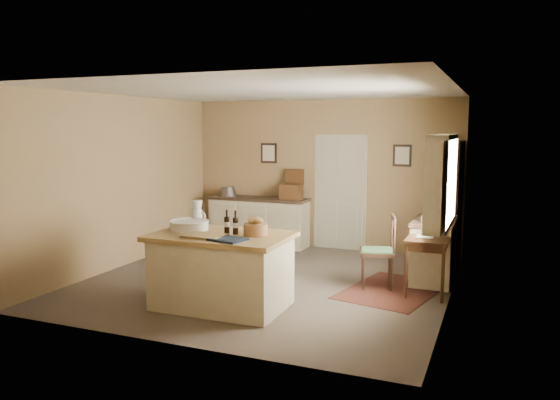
{
  "coord_description": "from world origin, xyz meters",
  "views": [
    {
      "loc": [
        3.04,
        -7.01,
        2.18
      ],
      "look_at": [
        0.08,
        0.26,
        1.15
      ],
      "focal_mm": 35.0,
      "sensor_mm": 36.0,
      "label": 1
    }
  ],
  "objects_px": {
    "writing_desk": "(429,244)",
    "right_cabinet": "(433,250)",
    "work_island": "(221,268)",
    "sideboard": "(259,220)",
    "shelving_unit": "(453,204)",
    "desk_chair": "(377,252)"
  },
  "relations": [
    {
      "from": "right_cabinet",
      "to": "shelving_unit",
      "type": "distance_m",
      "value": 1.2
    },
    {
      "from": "writing_desk",
      "to": "desk_chair",
      "type": "height_order",
      "value": "desk_chair"
    },
    {
      "from": "work_island",
      "to": "sideboard",
      "type": "distance_m",
      "value": 3.61
    },
    {
      "from": "right_cabinet",
      "to": "shelving_unit",
      "type": "xyz_separation_m",
      "value": [
        0.15,
        1.06,
        0.54
      ]
    },
    {
      "from": "work_island",
      "to": "shelving_unit",
      "type": "bearing_deg",
      "value": 52.08
    },
    {
      "from": "right_cabinet",
      "to": "sideboard",
      "type": "bearing_deg",
      "value": 158.26
    },
    {
      "from": "shelving_unit",
      "to": "desk_chair",
      "type": "bearing_deg",
      "value": -116.87
    },
    {
      "from": "desk_chair",
      "to": "shelving_unit",
      "type": "bearing_deg",
      "value": 48.08
    },
    {
      "from": "desk_chair",
      "to": "right_cabinet",
      "type": "xyz_separation_m",
      "value": [
        0.68,
        0.6,
        -0.04
      ]
    },
    {
      "from": "desk_chair",
      "to": "work_island",
      "type": "bearing_deg",
      "value": -151.31
    },
    {
      "from": "work_island",
      "to": "desk_chair",
      "type": "bearing_deg",
      "value": 43.25
    },
    {
      "from": "desk_chair",
      "to": "shelving_unit",
      "type": "distance_m",
      "value": 1.92
    },
    {
      "from": "work_island",
      "to": "shelving_unit",
      "type": "distance_m",
      "value": 4.04
    },
    {
      "from": "work_island",
      "to": "shelving_unit",
      "type": "xyz_separation_m",
      "value": [
        2.44,
        3.18,
        0.51
      ]
    },
    {
      "from": "sideboard",
      "to": "right_cabinet",
      "type": "bearing_deg",
      "value": -21.74
    },
    {
      "from": "right_cabinet",
      "to": "shelving_unit",
      "type": "bearing_deg",
      "value": 81.79
    },
    {
      "from": "work_island",
      "to": "sideboard",
      "type": "bearing_deg",
      "value": 106.36
    },
    {
      "from": "shelving_unit",
      "to": "writing_desk",
      "type": "bearing_deg",
      "value": -95.34
    },
    {
      "from": "desk_chair",
      "to": "writing_desk",
      "type": "bearing_deg",
      "value": -13.14
    },
    {
      "from": "sideboard",
      "to": "right_cabinet",
      "type": "distance_m",
      "value": 3.58
    },
    {
      "from": "writing_desk",
      "to": "right_cabinet",
      "type": "xyz_separation_m",
      "value": [
        -0.0,
        0.57,
        -0.21
      ]
    },
    {
      "from": "right_cabinet",
      "to": "shelving_unit",
      "type": "height_order",
      "value": "shelving_unit"
    }
  ]
}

